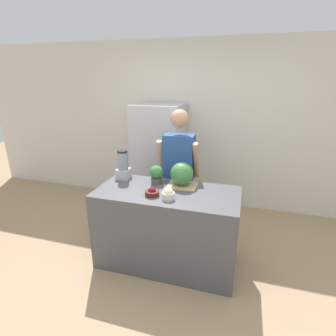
# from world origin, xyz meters

# --- Properties ---
(ground_plane) EXTENTS (14.00, 14.00, 0.00)m
(ground_plane) POSITION_xyz_m (0.00, 0.00, 0.00)
(ground_plane) COLOR tan
(wall_back) EXTENTS (8.00, 0.06, 2.60)m
(wall_back) POSITION_xyz_m (0.00, 2.05, 1.30)
(wall_back) COLOR silver
(wall_back) RESTS_ON ground_plane
(counter_island) EXTENTS (1.53, 0.72, 0.89)m
(counter_island) POSITION_xyz_m (0.00, 0.36, 0.44)
(counter_island) COLOR #4C4C51
(counter_island) RESTS_ON ground_plane
(refrigerator) EXTENTS (0.73, 0.69, 1.67)m
(refrigerator) POSITION_xyz_m (-0.52, 1.67, 0.84)
(refrigerator) COLOR #B7B7BC
(refrigerator) RESTS_ON ground_plane
(person) EXTENTS (0.51, 0.27, 1.69)m
(person) POSITION_xyz_m (-0.02, 0.94, 0.88)
(person) COLOR gray
(person) RESTS_ON ground_plane
(cutting_board) EXTENTS (0.32, 0.26, 0.01)m
(cutting_board) POSITION_xyz_m (0.12, 0.55, 0.89)
(cutting_board) COLOR tan
(cutting_board) RESTS_ON counter_island
(watermelon) EXTENTS (0.26, 0.26, 0.26)m
(watermelon) POSITION_xyz_m (0.11, 0.55, 1.03)
(watermelon) COLOR #3D7F3D
(watermelon) RESTS_ON cutting_board
(bowl_cherries) EXTENTS (0.15, 0.15, 0.09)m
(bowl_cherries) POSITION_xyz_m (-0.12, 0.22, 0.92)
(bowl_cherries) COLOR #511E19
(bowl_cherries) RESTS_ON counter_island
(bowl_cream) EXTENTS (0.13, 0.13, 0.12)m
(bowl_cream) POSITION_xyz_m (0.07, 0.18, 0.94)
(bowl_cream) COLOR beige
(bowl_cream) RESTS_ON counter_island
(blender) EXTENTS (0.15, 0.15, 0.35)m
(blender) POSITION_xyz_m (-0.61, 0.58, 1.05)
(blender) COLOR #B7B7BC
(blender) RESTS_ON counter_island
(potted_plant) EXTENTS (0.15, 0.15, 0.21)m
(potted_plant) POSITION_xyz_m (-0.18, 0.55, 1.00)
(potted_plant) COLOR #514C47
(potted_plant) RESTS_ON counter_island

